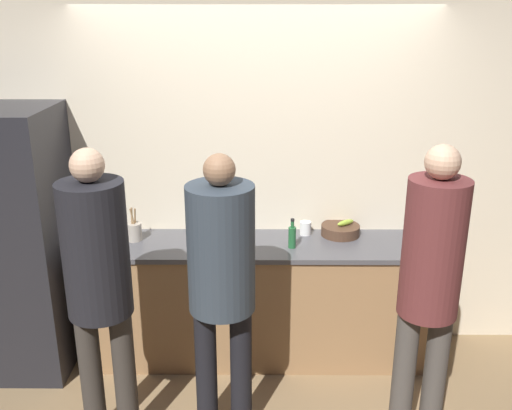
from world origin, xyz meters
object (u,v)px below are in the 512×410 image
(fruit_bowl, at_px, (341,230))
(bottle_green, at_px, (292,236))
(refrigerator, at_px, (12,243))
(person_left, at_px, (98,276))
(cup_white, at_px, (305,228))
(cup_yellow, at_px, (101,239))
(utensil_crock, at_px, (134,231))
(person_center, at_px, (222,272))
(person_right, at_px, (430,280))

(fruit_bowl, bearing_deg, bottle_green, -147.76)
(refrigerator, bearing_deg, person_left, -44.67)
(person_left, xyz_separation_m, bottle_green, (1.11, 0.82, -0.10))
(cup_white, bearing_deg, cup_yellow, -172.16)
(utensil_crock, bearing_deg, person_left, -89.59)
(utensil_crock, bearing_deg, person_center, -51.59)
(refrigerator, height_order, person_right, refrigerator)
(refrigerator, bearing_deg, utensil_crock, 8.80)
(person_left, height_order, cup_yellow, person_left)
(utensil_crock, bearing_deg, person_right, -28.02)
(person_center, relative_size, utensil_crock, 7.23)
(refrigerator, distance_m, utensil_crock, 0.83)
(fruit_bowl, xyz_separation_m, cup_white, (-0.26, 0.01, 0.01))
(refrigerator, xyz_separation_m, cup_white, (2.05, 0.25, 0.02))
(person_right, bearing_deg, bottle_green, 129.74)
(person_left, bearing_deg, person_center, 8.03)
(utensil_crock, height_order, bottle_green, utensil_crock)
(refrigerator, distance_m, cup_white, 2.07)
(cup_yellow, bearing_deg, person_left, -75.29)
(person_center, xyz_separation_m, bottle_green, (0.44, 0.73, -0.08))
(person_left, relative_size, fruit_bowl, 6.45)
(fruit_bowl, height_order, cup_white, fruit_bowl)
(fruit_bowl, height_order, bottle_green, bottle_green)
(refrigerator, bearing_deg, cup_yellow, 4.37)
(refrigerator, bearing_deg, bottle_green, 0.08)
(refrigerator, relative_size, fruit_bowl, 6.70)
(refrigerator, distance_m, person_right, 2.77)
(person_center, distance_m, cup_yellow, 1.19)
(person_center, bearing_deg, utensil_crock, 128.41)
(utensil_crock, bearing_deg, refrigerator, -171.20)
(person_right, bearing_deg, utensil_crock, 151.98)
(bottle_green, bearing_deg, cup_white, 65.41)
(person_left, bearing_deg, utensil_crock, 90.41)
(refrigerator, height_order, person_left, refrigerator)
(refrigerator, relative_size, person_left, 1.04)
(person_center, xyz_separation_m, cup_yellow, (-0.90, 0.77, -0.12))
(utensil_crock, xyz_separation_m, cup_white, (1.23, 0.12, -0.02))
(person_center, relative_size, cup_white, 17.88)
(person_center, distance_m, utensil_crock, 1.09)
(cup_white, bearing_deg, fruit_bowl, -2.54)
(cup_white, xyz_separation_m, cup_yellow, (-1.45, -0.20, -0.01))
(fruit_bowl, bearing_deg, person_right, -72.74)
(refrigerator, height_order, fruit_bowl, refrigerator)
(refrigerator, bearing_deg, fruit_bowl, 5.79)
(person_right, relative_size, cup_white, 18.67)
(utensil_crock, bearing_deg, cup_yellow, -159.74)
(person_center, height_order, person_right, person_right)
(refrigerator, xyz_separation_m, person_center, (1.50, -0.73, 0.13))
(person_right, relative_size, bottle_green, 8.63)
(fruit_bowl, relative_size, bottle_green, 1.32)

